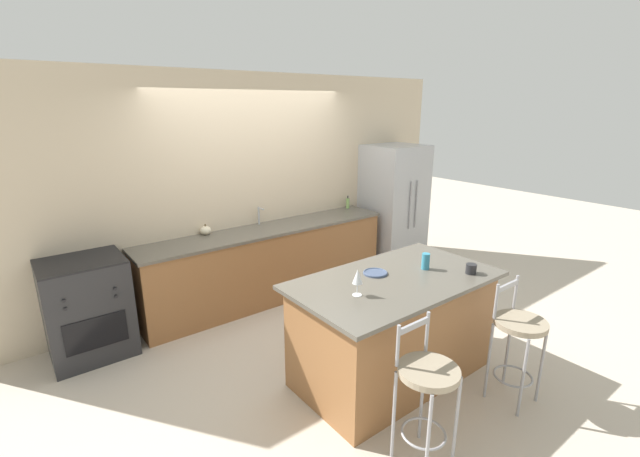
{
  "coord_description": "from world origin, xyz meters",
  "views": [
    {
      "loc": [
        -2.5,
        -3.95,
        2.35
      ],
      "look_at": [
        0.01,
        -0.68,
        1.14
      ],
      "focal_mm": 24.0,
      "sensor_mm": 36.0,
      "label": 1
    }
  ],
  "objects_px": {
    "dinner_plate": "(375,273)",
    "pumpkin_decoration": "(206,230)",
    "oven_range": "(88,308)",
    "bar_stool_far": "(518,336)",
    "tumbler_cup": "(426,261)",
    "refrigerator": "(393,206)",
    "bar_stool_near": "(426,386)",
    "coffee_mug": "(471,269)",
    "soap_bottle": "(348,203)",
    "wine_glass": "(358,277)"
  },
  "relations": [
    {
      "from": "dinner_plate",
      "to": "pumpkin_decoration",
      "type": "relative_size",
      "value": 1.68
    },
    {
      "from": "oven_range",
      "to": "bar_stool_far",
      "type": "xyz_separation_m",
      "value": [
        2.59,
        -2.83,
        0.1
      ]
    },
    {
      "from": "tumbler_cup",
      "to": "refrigerator",
      "type": "bearing_deg",
      "value": 49.44
    },
    {
      "from": "bar_stool_near",
      "to": "coffee_mug",
      "type": "height_order",
      "value": "coffee_mug"
    },
    {
      "from": "refrigerator",
      "to": "dinner_plate",
      "type": "bearing_deg",
      "value": -139.92
    },
    {
      "from": "dinner_plate",
      "to": "tumbler_cup",
      "type": "xyz_separation_m",
      "value": [
        0.43,
        -0.19,
        0.06
      ]
    },
    {
      "from": "coffee_mug",
      "to": "bar_stool_far",
      "type": "bearing_deg",
      "value": -96.34
    },
    {
      "from": "dinner_plate",
      "to": "bar_stool_near",
      "type": "bearing_deg",
      "value": -115.95
    },
    {
      "from": "tumbler_cup",
      "to": "soap_bottle",
      "type": "distance_m",
      "value": 2.45
    },
    {
      "from": "tumbler_cup",
      "to": "pumpkin_decoration",
      "type": "xyz_separation_m",
      "value": [
        -1.09,
        2.26,
        -0.05
      ]
    },
    {
      "from": "tumbler_cup",
      "to": "soap_bottle",
      "type": "xyz_separation_m",
      "value": [
        1.03,
        2.23,
        -0.03
      ]
    },
    {
      "from": "bar_stool_near",
      "to": "tumbler_cup",
      "type": "bearing_deg",
      "value": 40.81
    },
    {
      "from": "refrigerator",
      "to": "dinner_plate",
      "type": "relative_size",
      "value": 8.45
    },
    {
      "from": "pumpkin_decoration",
      "to": "soap_bottle",
      "type": "relative_size",
      "value": 0.7
    },
    {
      "from": "pumpkin_decoration",
      "to": "soap_bottle",
      "type": "height_order",
      "value": "soap_bottle"
    },
    {
      "from": "bar_stool_far",
      "to": "wine_glass",
      "type": "height_order",
      "value": "wine_glass"
    },
    {
      "from": "bar_stool_near",
      "to": "soap_bottle",
      "type": "distance_m",
      "value": 3.59
    },
    {
      "from": "coffee_mug",
      "to": "wine_glass",
      "type": "bearing_deg",
      "value": 165.58
    },
    {
      "from": "dinner_plate",
      "to": "coffee_mug",
      "type": "xyz_separation_m",
      "value": [
        0.66,
        -0.5,
        0.03
      ]
    },
    {
      "from": "wine_glass",
      "to": "soap_bottle",
      "type": "distance_m",
      "value": 2.93
    },
    {
      "from": "oven_range",
      "to": "tumbler_cup",
      "type": "distance_m",
      "value": 3.19
    },
    {
      "from": "refrigerator",
      "to": "oven_range",
      "type": "xyz_separation_m",
      "value": [
        -4.1,
        0.05,
        -0.41
      ]
    },
    {
      "from": "coffee_mug",
      "to": "tumbler_cup",
      "type": "xyz_separation_m",
      "value": [
        -0.23,
        0.31,
        0.03
      ]
    },
    {
      "from": "coffee_mug",
      "to": "bar_stool_near",
      "type": "bearing_deg",
      "value": -157.52
    },
    {
      "from": "dinner_plate",
      "to": "wine_glass",
      "type": "xyz_separation_m",
      "value": [
        -0.41,
        -0.22,
        0.14
      ]
    },
    {
      "from": "bar_stool_far",
      "to": "coffee_mug",
      "type": "xyz_separation_m",
      "value": [
        0.06,
        0.5,
        0.39
      ]
    },
    {
      "from": "refrigerator",
      "to": "wine_glass",
      "type": "xyz_separation_m",
      "value": [
        -2.53,
        -2.0,
        0.19
      ]
    },
    {
      "from": "soap_bottle",
      "to": "pumpkin_decoration",
      "type": "bearing_deg",
      "value": 179.21
    },
    {
      "from": "wine_glass",
      "to": "soap_bottle",
      "type": "relative_size",
      "value": 1.17
    },
    {
      "from": "bar_stool_far",
      "to": "tumbler_cup",
      "type": "bearing_deg",
      "value": 102.27
    },
    {
      "from": "oven_range",
      "to": "pumpkin_decoration",
      "type": "bearing_deg",
      "value": 10.01
    },
    {
      "from": "tumbler_cup",
      "to": "bar_stool_near",
      "type": "bearing_deg",
      "value": -139.19
    },
    {
      "from": "refrigerator",
      "to": "soap_bottle",
      "type": "distance_m",
      "value": 0.71
    },
    {
      "from": "refrigerator",
      "to": "tumbler_cup",
      "type": "height_order",
      "value": "refrigerator"
    },
    {
      "from": "pumpkin_decoration",
      "to": "soap_bottle",
      "type": "distance_m",
      "value": 2.12
    },
    {
      "from": "refrigerator",
      "to": "wine_glass",
      "type": "relative_size",
      "value": 8.45
    },
    {
      "from": "bar_stool_far",
      "to": "dinner_plate",
      "type": "height_order",
      "value": "bar_stool_far"
    },
    {
      "from": "dinner_plate",
      "to": "coffee_mug",
      "type": "distance_m",
      "value": 0.83
    },
    {
      "from": "oven_range",
      "to": "dinner_plate",
      "type": "relative_size",
      "value": 4.58
    },
    {
      "from": "bar_stool_near",
      "to": "pumpkin_decoration",
      "type": "bearing_deg",
      "value": 93.64
    },
    {
      "from": "tumbler_cup",
      "to": "dinner_plate",
      "type": "bearing_deg",
      "value": 156.1
    },
    {
      "from": "oven_range",
      "to": "pumpkin_decoration",
      "type": "distance_m",
      "value": 1.42
    },
    {
      "from": "soap_bottle",
      "to": "coffee_mug",
      "type": "bearing_deg",
      "value": -107.43
    },
    {
      "from": "pumpkin_decoration",
      "to": "coffee_mug",
      "type": "bearing_deg",
      "value": -62.69
    },
    {
      "from": "refrigerator",
      "to": "wine_glass",
      "type": "height_order",
      "value": "refrigerator"
    },
    {
      "from": "oven_range",
      "to": "bar_stool_near",
      "type": "distance_m",
      "value": 3.18
    },
    {
      "from": "bar_stool_near",
      "to": "bar_stool_far",
      "type": "bearing_deg",
      "value": -1.83
    },
    {
      "from": "dinner_plate",
      "to": "oven_range",
      "type": "bearing_deg",
      "value": 137.22
    },
    {
      "from": "coffee_mug",
      "to": "dinner_plate",
      "type": "bearing_deg",
      "value": 143.0
    },
    {
      "from": "refrigerator",
      "to": "dinner_plate",
      "type": "distance_m",
      "value": 2.76
    }
  ]
}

